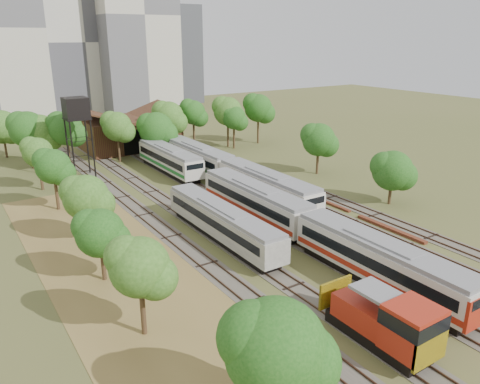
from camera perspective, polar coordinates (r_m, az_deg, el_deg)
ground at (r=42.30m, az=17.89°, el=-9.75°), size 240.00×240.00×0.00m
dry_grass_patch at (r=38.11m, az=-10.26°, el=-12.36°), size 14.00×60.00×0.04m
tracks at (r=59.15m, az=-1.43°, el=-0.60°), size 24.60×80.00×0.19m
railcar_red_set at (r=45.21m, az=8.35°, el=-4.27°), size 3.12×34.58×3.86m
railcar_green_set at (r=70.61m, az=-5.18°, el=4.22°), size 3.15×52.08×3.89m
railcar_rear at (r=70.06m, az=-8.58°, el=3.92°), size 3.06×16.07×3.79m
shunter_locomotive at (r=32.49m, az=17.80°, el=-14.99°), size 3.03×8.11×3.96m
old_grey_coach at (r=46.41m, az=-2.18°, el=-3.67°), size 2.79×18.00×3.44m
water_tower at (r=69.54m, az=-19.36°, el=9.36°), size 3.29×3.29×11.36m
rail_pile_near at (r=51.72m, az=17.87°, el=-4.29°), size 0.58×8.66×0.29m
rail_pile_far at (r=57.91m, az=10.60°, el=-1.26°), size 0.46×7.44×0.24m
maintenance_shed at (r=87.17m, az=-13.28°, el=7.11°), size 16.45×11.55×7.58m
tree_band_left at (r=56.88m, az=-21.47°, el=2.64°), size 8.29×75.58×8.75m
tree_band_far at (r=79.78m, az=-10.21°, el=8.52°), size 43.06×11.15×9.21m
tree_band_right at (r=68.12m, az=9.21°, el=5.95°), size 6.39×39.75×7.67m
tower_centre at (r=126.66m, az=-19.49°, el=16.87°), size 20.00×18.00×36.00m
tower_right at (r=122.81m, az=-13.05°, el=20.21°), size 18.00×16.00×48.00m
tower_far_right at (r=147.31m, az=-7.79°, el=16.24°), size 12.00×12.00×28.00m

